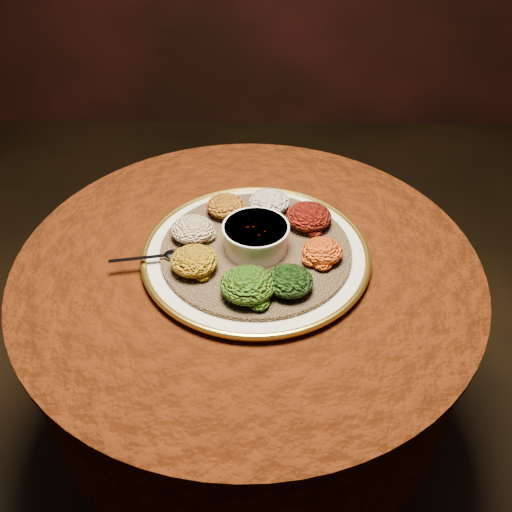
{
  "coord_description": "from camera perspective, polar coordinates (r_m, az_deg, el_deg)",
  "views": [
    {
      "loc": [
        0.04,
        -0.88,
        1.51
      ],
      "look_at": [
        0.02,
        -0.01,
        0.76
      ],
      "focal_mm": 40.0,
      "sensor_mm": 36.0,
      "label": 1
    }
  ],
  "objects": [
    {
      "name": "portion_tikil",
      "position": [
        1.13,
        6.64,
        0.51
      ],
      "size": [
        0.08,
        0.08,
        0.04
      ],
      "primitive_type": "ellipsoid",
      "color": "#B06C0E",
      "rests_on": "injera"
    },
    {
      "name": "portion_kik",
      "position": [
        1.1,
        -6.19,
        -0.47
      ],
      "size": [
        0.09,
        0.09,
        0.04
      ],
      "primitive_type": "ellipsoid",
      "color": "#A1740E",
      "rests_on": "injera"
    },
    {
      "name": "portion_shiro",
      "position": [
        1.24,
        -3.03,
        5.03
      ],
      "size": [
        0.08,
        0.08,
        0.04
      ],
      "primitive_type": "ellipsoid",
      "color": "#934F11",
      "rests_on": "injera"
    },
    {
      "name": "injera",
      "position": [
        1.16,
        -0.02,
        0.61
      ],
      "size": [
        0.41,
        0.41,
        0.01
      ],
      "primitive_type": "cylinder",
      "rotation": [
        0.0,
        0.0,
        0.05
      ],
      "color": "olive",
      "rests_on": "platter"
    },
    {
      "name": "stew_bowl",
      "position": [
        1.14,
        -0.02,
        2.04
      ],
      "size": [
        0.13,
        0.13,
        0.06
      ],
      "color": "silver",
      "rests_on": "injera"
    },
    {
      "name": "portion_gomen",
      "position": [
        1.06,
        3.33,
        -2.49
      ],
      "size": [
        0.09,
        0.09,
        0.04
      ],
      "primitive_type": "ellipsoid",
      "color": "black",
      "rests_on": "injera"
    },
    {
      "name": "table",
      "position": [
        1.3,
        -0.79,
        -6.5
      ],
      "size": [
        0.96,
        0.96,
        0.73
      ],
      "color": "black",
      "rests_on": "ground"
    },
    {
      "name": "portion_timatim",
      "position": [
        1.18,
        -6.37,
        2.66
      ],
      "size": [
        0.09,
        0.09,
        0.04
      ],
      "primitive_type": "ellipsoid",
      "color": "maroon",
      "rests_on": "injera"
    },
    {
      "name": "portion_mixveg",
      "position": [
        1.04,
        -0.83,
        -2.91
      ],
      "size": [
        0.1,
        0.1,
        0.05
      ],
      "primitive_type": "ellipsoid",
      "color": "#8C2A09",
      "rests_on": "injera"
    },
    {
      "name": "portion_ayib",
      "position": [
        1.25,
        1.33,
        5.44
      ],
      "size": [
        0.09,
        0.09,
        0.04
      ],
      "primitive_type": "ellipsoid",
      "color": "beige",
      "rests_on": "injera"
    },
    {
      "name": "platter",
      "position": [
        1.17,
        -0.02,
        0.21
      ],
      "size": [
        0.52,
        0.52,
        0.02
      ],
      "rotation": [
        0.0,
        0.0,
        -0.16
      ],
      "color": "beige",
      "rests_on": "table"
    },
    {
      "name": "portion_kitfo",
      "position": [
        1.21,
        5.28,
        3.96
      ],
      "size": [
        0.1,
        0.09,
        0.05
      ],
      "primitive_type": "ellipsoid",
      "color": "black",
      "rests_on": "injera"
    },
    {
      "name": "spoon",
      "position": [
        1.15,
        -8.71,
        0.08
      ],
      "size": [
        0.15,
        0.04,
        0.01
      ],
      "rotation": [
        0.0,
        0.0,
        -2.96
      ],
      "color": "silver",
      "rests_on": "injera"
    }
  ]
}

